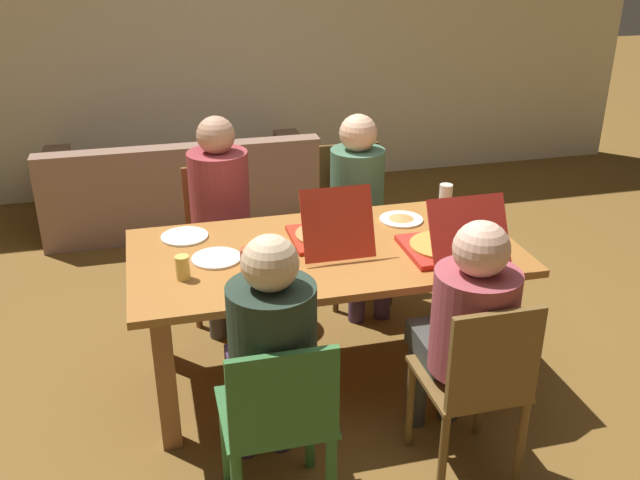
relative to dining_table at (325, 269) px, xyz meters
The scene contains 21 objects.
ground_plane 0.64m from the dining_table, ahead, with size 20.00×20.00×0.00m, color brown.
back_wall 3.24m from the dining_table, 90.00° to the left, with size 7.47×0.12×2.90m, color #F1E8C6.
dining_table is the anchor object (origin of this frame).
chair_0 1.00m from the dining_table, 65.44° to the right, with size 0.40×0.42×0.90m.
person_0 0.86m from the dining_table, 61.30° to the right, with size 0.35×0.55×1.19m.
chair_1 1.02m from the dining_table, 114.78° to the right, with size 0.43×0.42×0.87m.
person_1 0.88m from the dining_table, 118.55° to the right, with size 0.34×0.55×1.23m.
chair_2 1.00m from the dining_table, 65.45° to the left, with size 0.40×0.40×0.96m.
person_2 0.86m from the dining_table, 61.31° to the left, with size 0.33×0.52×1.20m.
chair_3 1.02m from the dining_table, 114.61° to the left, with size 0.42×0.40×0.89m.
person_3 0.89m from the dining_table, 118.18° to the left, with size 0.35×0.53×1.23m.
pizza_box_0 0.61m from the dining_table, 21.15° to the right, with size 0.37×0.54×0.36m.
pizza_box_1 0.18m from the dining_table, 65.17° to the left, with size 0.35×0.48×0.34m.
plate_0 0.56m from the dining_table, 26.74° to the left, with size 0.24×0.24×0.03m.
plate_1 0.55m from the dining_table, behind, with size 0.24×0.24×0.01m.
plate_2 0.74m from the dining_table, 154.97° to the left, with size 0.24×0.24×0.01m.
drinking_glass_0 0.88m from the dining_table, 23.85° to the left, with size 0.07×0.07×0.14m, color silver.
drinking_glass_1 0.51m from the dining_table, 136.76° to the right, with size 0.06×0.06×0.14m, color silver.
drinking_glass_2 0.50m from the dining_table, 153.10° to the right, with size 0.07×0.07×0.14m, color #BB5331.
drinking_glass_3 0.74m from the dining_table, 168.09° to the right, with size 0.07×0.07×0.11m, color #E4C459.
couch 2.44m from the dining_table, 103.67° to the left, with size 2.08×0.92×0.72m.
Camera 1 is at (-0.80, -3.06, 2.24)m, focal length 39.80 mm.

